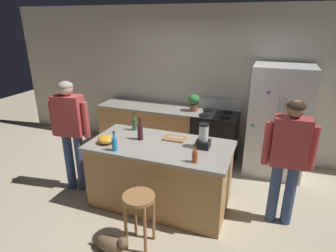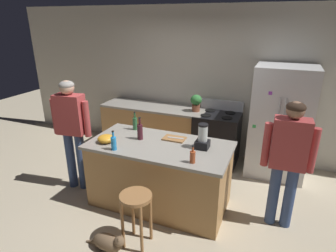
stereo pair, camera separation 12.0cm
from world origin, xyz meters
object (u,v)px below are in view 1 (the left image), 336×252
Objects in this scene: person_by_sink_right at (288,153)px; bottle_cooking_sauce at (195,156)px; kitchen_island at (160,174)px; bottle_olive_oil at (134,124)px; blender_appliance at (203,138)px; cutting_board at (174,138)px; chef_knife at (176,138)px; bottle_soda at (115,144)px; potted_plant at (194,102)px; refrigerator at (277,121)px; stove_range at (215,137)px; person_by_island_left at (70,127)px; bar_stool at (139,207)px; mixing_bowl at (106,139)px; bottle_wine at (140,132)px; cat at (112,243)px.

person_by_sink_right reaches higher than bottle_cooking_sauce.
bottle_olive_oil is (-0.55, 0.34, 0.55)m from kitchen_island.
blender_appliance reaches higher than bottle_cooking_sauce.
bottle_olive_oil reaches higher than cutting_board.
chef_knife is at bearing 163.22° from blender_appliance.
bottle_olive_oil reaches higher than bottle_soda.
person_by_sink_right reaches higher than kitchen_island.
potted_plant is 1.39× the size of bottle_cooking_sauce.
blender_appliance is (-0.89, -1.40, 0.14)m from refrigerator.
chef_knife is (-1.42, 0.06, -0.04)m from person_by_sink_right.
kitchen_island is 1.04× the size of refrigerator.
person_by_sink_right is at bearing -50.45° from stove_range.
bar_stool is at bearing -26.79° from person_by_island_left.
person_by_island_left is 1.90m from blender_appliance.
stove_range is 3.34× the size of blender_appliance.
person_by_island_left is 0.91m from bottle_soda.
blender_appliance is at bearing -85.37° from stove_range.
stove_range is (0.44, 1.52, 0.01)m from kitchen_island.
bottle_olive_oil is (-0.57, -1.21, -0.07)m from potted_plant.
potted_plant reaches higher than cutting_board.
blender_appliance reaches higher than mixing_bowl.
refrigerator is at bearing -2.04° from potted_plant.
kitchen_island is 2.13m from refrigerator.
bottle_soda is at bearing -165.36° from person_by_sink_right.
refrigerator is 8.05× the size of mixing_bowl.
person_by_sink_right is 7.23× the size of mixing_bowl.
refrigerator reaches higher than mixing_bowl.
person_by_island_left is 7.74× the size of bottle_cooking_sauce.
bottle_wine reaches higher than potted_plant.
person_by_sink_right reaches higher than cat.
kitchen_island is 0.82m from bar_stool.
cat is 1.88× the size of bottle_olive_oil.
stove_range is at bearing 42.51° from person_by_island_left.
person_by_sink_right is 1.84m from bar_stool.
potted_plant is at bearing 137.95° from person_by_sink_right.
person_by_sink_right reaches higher than bar_stool.
person_by_island_left is at bearing -175.63° from kitchen_island.
bottle_wine is at bearing 70.34° from bottle_soda.
bottle_cooking_sauce is at bearing -23.39° from bottle_wine.
potted_plant is at bearing 94.20° from cutting_board.
bottle_soda is at bearing -177.45° from bottle_cooking_sauce.
stove_range is 3.63× the size of potted_plant.
blender_appliance is at bearing -16.05° from cutting_board.
mixing_bowl is (-0.51, 0.82, 0.85)m from cat.
refrigerator is 1.11× the size of person_by_sink_right.
kitchen_island is 1.66m from person_by_sink_right.
cat is at bearing -38.70° from person_by_island_left.
kitchen_island reaches higher than cat.
cutting_board is (-1.44, 0.06, -0.06)m from person_by_sink_right.
person_by_sink_right reaches higher than chef_knife.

